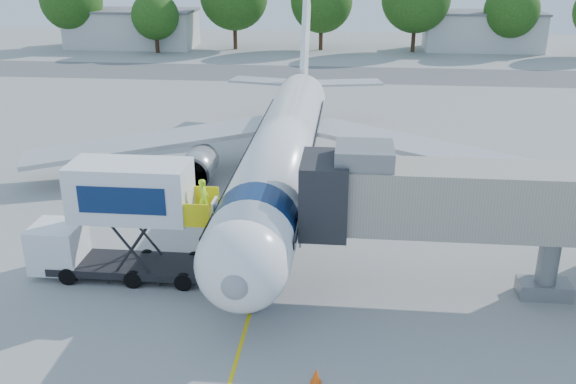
{
  "coord_description": "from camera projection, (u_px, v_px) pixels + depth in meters",
  "views": [
    {
      "loc": [
        3.85,
        -32.34,
        14.43
      ],
      "look_at": [
        1.02,
        -3.85,
        3.2
      ],
      "focal_mm": 40.0,
      "sensor_mm": 36.0,
      "label": 1
    }
  ],
  "objects": [
    {
      "name": "ground",
      "position": [
        277.0,
        220.0,
        35.59
      ],
      "size": [
        160.0,
        160.0,
        0.0
      ],
      "primitive_type": "plane",
      "color": "#9A9A98",
      "rests_on": "ground"
    },
    {
      "name": "guidance_line",
      "position": [
        277.0,
        220.0,
        35.59
      ],
      "size": [
        0.15,
        70.0,
        0.01
      ],
      "primitive_type": "cube",
      "color": "yellow",
      "rests_on": "ground"
    },
    {
      "name": "taxiway_strip",
      "position": [
        318.0,
        74.0,
        74.49
      ],
      "size": [
        120.0,
        10.0,
        0.01
      ],
      "primitive_type": "cube",
      "color": "#59595B",
      "rests_on": "ground"
    },
    {
      "name": "aircraft",
      "position": [
        284.0,
        147.0,
        38.33
      ],
      "size": [
        34.17,
        37.73,
        11.35
      ],
      "color": "white",
      "rests_on": "ground"
    },
    {
      "name": "jet_bridge",
      "position": [
        446.0,
        200.0,
        26.78
      ],
      "size": [
        13.9,
        3.2,
        6.6
      ],
      "color": "#A49E8C",
      "rests_on": "ground"
    },
    {
      "name": "catering_hiloader",
      "position": [
        119.0,
        221.0,
        28.67
      ],
      "size": [
        8.5,
        2.44,
        5.5
      ],
      "color": "black",
      "rests_on": "ground"
    },
    {
      "name": "safety_cone_a",
      "position": [
        316.0,
        376.0,
        22.31
      ],
      "size": [
        0.4,
        0.4,
        0.64
      ],
      "color": "#F1530C",
      "rests_on": "ground"
    },
    {
      "name": "outbuilding_left",
      "position": [
        132.0,
        28.0,
        92.77
      ],
      "size": [
        18.4,
        8.4,
        5.3
      ],
      "color": "beige",
      "rests_on": "ground"
    },
    {
      "name": "outbuilding_right",
      "position": [
        483.0,
        31.0,
        90.03
      ],
      "size": [
        16.4,
        7.4,
        5.3
      ],
      "color": "beige",
      "rests_on": "ground"
    },
    {
      "name": "tree_a",
      "position": [
        71.0,
        0.0,
        90.18
      ],
      "size": [
        8.7,
        8.7,
        11.09
      ],
      "color": "#382314",
      "rests_on": "ground"
    },
    {
      "name": "tree_b",
      "position": [
        155.0,
        16.0,
        86.9
      ],
      "size": [
        6.4,
        6.4,
        8.16
      ],
      "color": "#382314",
      "rests_on": "ground"
    },
    {
      "name": "tree_d",
      "position": [
        321.0,
        1.0,
        88.62
      ],
      "size": [
        8.57,
        8.57,
        10.93
      ],
      "color": "#382314",
      "rests_on": "ground"
    },
    {
      "name": "tree_f",
      "position": [
        512.0,
        11.0,
        86.3
      ],
      "size": [
        7.37,
        7.37,
        9.39
      ],
      "color": "#382314",
      "rests_on": "ground"
    }
  ]
}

